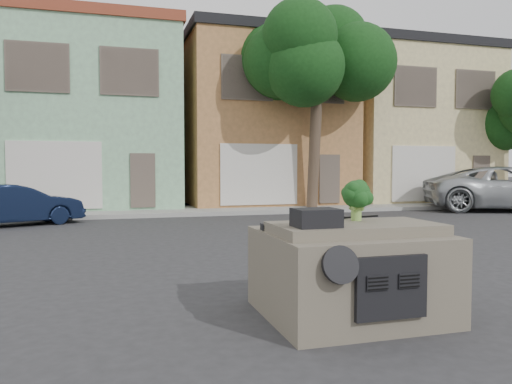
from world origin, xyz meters
name	(u,v)px	position (x,y,z in m)	size (l,w,h in m)	color
ground_plane	(271,266)	(0.00, 0.00, 0.00)	(120.00, 120.00, 0.00)	#303033
sidewalk	(185,211)	(0.00, 10.50, 0.07)	(40.00, 3.00, 0.15)	gray
townhouse_mint	(90,120)	(-3.50, 14.50, 3.77)	(7.20, 8.20, 7.55)	#8BBE94
townhouse_tan	(256,124)	(4.00, 14.50, 3.77)	(7.20, 8.20, 7.55)	#B17946
townhouse_beige	(395,127)	(11.50, 14.50, 3.77)	(7.20, 8.20, 7.55)	#D8C589
navy_sedan	(16,226)	(-5.41, 7.90, 0.00)	(1.31, 3.74, 1.23)	#101A34
silver_pickup	(508,211)	(12.46, 7.75, 0.00)	(2.92, 6.33, 1.76)	#AEB3B7
tree_near	(315,103)	(5.00, 9.80, 4.25)	(4.40, 4.00, 8.50)	#143C13
car_dashboard	(349,269)	(0.00, -3.00, 0.56)	(2.00, 1.80, 1.12)	#665D4E
instrument_hump	(316,218)	(-0.58, -3.35, 1.22)	(0.48, 0.38, 0.20)	black
wiper_arm	(356,217)	(0.28, -2.62, 1.13)	(0.70, 0.03, 0.02)	black
broccoli	(356,200)	(0.14, -2.90, 1.37)	(0.41, 0.41, 0.50)	#143A14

